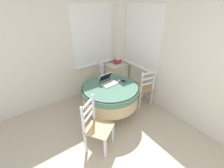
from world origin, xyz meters
TOP-DOWN VIEW (x-y plane):
  - corner_room_shell at (1.39, 1.99)m, footprint 4.60×4.95m
  - round_dining_table at (1.19, 1.91)m, footprint 1.18×1.18m
  - laptop at (1.22, 2.03)m, footprint 0.36×0.32m
  - computer_mouse at (1.45, 1.96)m, footprint 0.06×0.09m
  - cell_phone at (1.53, 1.92)m, footprint 0.10×0.13m
  - dining_chair_near_back_window at (1.36, 2.77)m, footprint 0.50×0.49m
  - dining_chair_near_right_window at (2.06, 1.79)m, footprint 0.46×0.47m
  - dining_chair_camera_near at (0.52, 1.35)m, footprint 0.55×0.55m
  - corner_cabinet at (2.04, 2.83)m, footprint 0.55×0.47m
  - storage_box at (2.08, 2.85)m, footprint 0.20×0.13m

SIDE VIEW (x-z plane):
  - corner_cabinet at x=2.04m, z-range 0.00..0.72m
  - dining_chair_near_back_window at x=1.36m, z-range -0.02..0.92m
  - dining_chair_near_right_window at x=2.06m, z-range -0.02..0.92m
  - dining_chair_camera_near at x=0.52m, z-range -0.02..0.92m
  - round_dining_table at x=1.19m, z-range 0.19..0.92m
  - cell_phone at x=1.53m, z-range 0.73..0.74m
  - computer_mouse at x=1.45m, z-range 0.73..0.77m
  - storage_box at x=2.08m, z-range 0.72..0.83m
  - laptop at x=1.22m, z-range 0.67..0.87m
  - corner_room_shell at x=1.39m, z-range 0.00..2.55m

